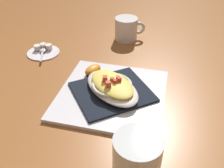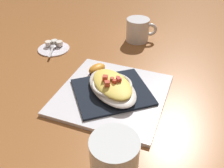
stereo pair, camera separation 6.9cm
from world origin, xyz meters
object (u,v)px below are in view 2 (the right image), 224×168
at_px(gratin_dish, 112,86).
at_px(square_plate, 112,94).
at_px(creamer_cup_2, 49,43).
at_px(stemmed_glass, 114,161).
at_px(creamer_saucer, 54,48).
at_px(creamer_cup_1, 54,42).
at_px(coffee_mug, 138,31).
at_px(creamer_cup_0, 59,43).
at_px(spoon, 53,47).
at_px(orange_garnish, 97,69).

bearing_deg(gratin_dish, square_plate, 168.32).
bearing_deg(creamer_cup_2, stemmed_glass, 31.55).
height_order(creamer_saucer, creamer_cup_2, creamer_cup_2).
bearing_deg(creamer_cup_1, coffee_mug, 108.35).
bearing_deg(creamer_cup_0, creamer_saucer, -41.96).
distance_m(gratin_dish, spoon, 0.34).
distance_m(creamer_cup_0, creamer_cup_1, 0.02).
height_order(creamer_saucer, spoon, spoon).
xyz_separation_m(stemmed_glass, creamer_cup_1, (-0.55, -0.31, -0.08)).
relative_size(orange_garnish, spoon, 0.73).
distance_m(stemmed_glass, creamer_cup_1, 0.64).
relative_size(gratin_dish, creamer_saucer, 1.88).
height_order(square_plate, creamer_saucer, square_plate).
bearing_deg(creamer_cup_1, creamer_cup_2, -54.61).
xyz_separation_m(square_plate, stemmed_glass, (0.29, 0.05, 0.10)).
distance_m(square_plate, orange_garnish, 0.11).
xyz_separation_m(orange_garnish, spoon, (-0.13, -0.19, -0.01)).
distance_m(orange_garnish, creamer_cup_2, 0.26).
relative_size(creamer_saucer, creamer_cup_0, 4.78).
xyz_separation_m(gratin_dish, orange_garnish, (-0.09, -0.06, -0.01)).
bearing_deg(creamer_cup_0, gratin_dish, 43.31).
distance_m(coffee_mug, creamer_cup_1, 0.32).
bearing_deg(gratin_dish, creamer_saucer, -132.44).
bearing_deg(spoon, creamer_cup_2, -130.99).
bearing_deg(creamer_cup_0, stemmed_glass, 28.07).
distance_m(orange_garnish, creamer_cup_0, 0.24).
bearing_deg(creamer_cup_0, creamer_cup_1, -106.18).
bearing_deg(creamer_cup_2, spoon, 49.01).
height_order(coffee_mug, creamer_cup_1, coffee_mug).
bearing_deg(creamer_saucer, spoon, 9.61).
height_order(coffee_mug, stemmed_glass, stemmed_glass).
bearing_deg(spoon, stemmed_glass, 30.64).
xyz_separation_m(spoon, creamer_cup_2, (-0.02, -0.02, 0.00)).
height_order(gratin_dish, creamer_cup_0, gratin_dish).
xyz_separation_m(stemmed_glass, creamer_cup_0, (-0.54, -0.29, -0.08)).
relative_size(gratin_dish, creamer_cup_1, 8.96).
relative_size(stemmed_glass, creamer_saucer, 1.29).
bearing_deg(gratin_dish, orange_garnish, -145.96).
distance_m(creamer_saucer, creamer_cup_1, 0.03).
bearing_deg(coffee_mug, gratin_dish, -6.61).
relative_size(spoon, creamer_cup_0, 3.94).
height_order(orange_garnish, creamer_cup_1, orange_garnish).
bearing_deg(creamer_cup_0, orange_garnish, 47.68).
distance_m(gratin_dish, coffee_mug, 0.36).
relative_size(square_plate, gratin_dish, 1.35).
xyz_separation_m(spoon, creamer_cup_1, (-0.03, -0.01, 0.00)).
height_order(creamer_cup_1, creamer_cup_2, same).
bearing_deg(stemmed_glass, gratin_dish, -169.88).
xyz_separation_m(square_plate, spoon, (-0.23, -0.25, 0.01)).
bearing_deg(stemmed_glass, creamer_cup_1, -150.47).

